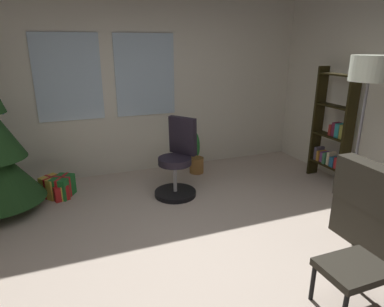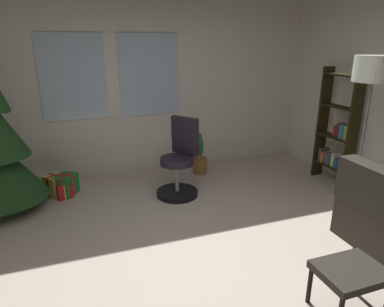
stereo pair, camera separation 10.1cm
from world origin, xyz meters
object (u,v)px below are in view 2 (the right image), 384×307
gift_box_red (62,189)px  floor_lamp (373,78)px  footstool (351,274)px  office_chair (179,165)px  gift_box_gold (56,185)px  bookshelf (337,134)px  gift_box_green (66,185)px  potted_plant (198,156)px

gift_box_red → floor_lamp: 4.04m
footstool → office_chair: (-0.58, 2.44, 0.09)m
office_chair → footstool: bearing=-76.6°
gift_box_gold → bookshelf: bookshelf is taller
gift_box_gold → office_chair: size_ratio=0.33×
gift_box_red → gift_box_green: (0.05, 0.02, 0.04)m
bookshelf → office_chair: bearing=171.1°
potted_plant → gift_box_gold: bearing=-176.9°
gift_box_red → gift_box_gold: gift_box_gold is taller
floor_lamp → footstool: bearing=-135.2°
floor_lamp → potted_plant: (-1.35, 1.81, -1.33)m
gift_box_green → office_chair: 1.56m
gift_box_green → bookshelf: bearing=-12.6°
footstool → gift_box_green: (-2.05, 2.91, -0.19)m
gift_box_green → potted_plant: size_ratio=0.56×
gift_box_red → bookshelf: bookshelf is taller
bookshelf → floor_lamp: 1.25m
gift_box_green → office_chair: size_ratio=0.36×
office_chair → potted_plant: (0.51, 0.65, -0.14)m
footstool → gift_box_red: 3.58m
gift_box_gold → bookshelf: size_ratio=0.21×
potted_plant → floor_lamp: bearing=-53.3°
footstool → floor_lamp: floor_lamp is taller
bookshelf → gift_box_green: bearing=167.4°
gift_box_gold → gift_box_red: bearing=-46.4°
gift_box_red → floor_lamp: size_ratio=0.19×
gift_box_green → gift_box_red: bearing=-154.2°
gift_box_gold → office_chair: (1.59, -0.53, 0.28)m
footstool → potted_plant: size_ratio=0.74×
gift_box_red → gift_box_green: size_ratio=0.91×
bookshelf → potted_plant: bearing=150.1°
office_chair → bookshelf: size_ratio=0.63×
office_chair → floor_lamp: 2.50m
gift_box_red → floor_lamp: bearing=-25.7°
bookshelf → potted_plant: bookshelf is taller
office_chair → bookshelf: (2.25, -0.35, 0.33)m
office_chair → gift_box_gold: bearing=161.5°
bookshelf → gift_box_red: bearing=167.9°
gift_box_green → office_chair: bearing=-18.1°
footstool → gift_box_gold: (-2.17, 2.97, -0.19)m
bookshelf → gift_box_gold: bearing=167.0°
gift_box_gold → potted_plant: (2.10, 0.11, 0.14)m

